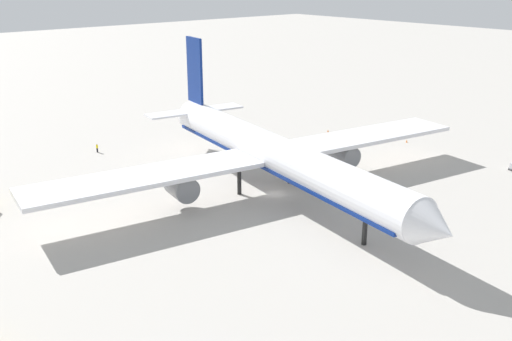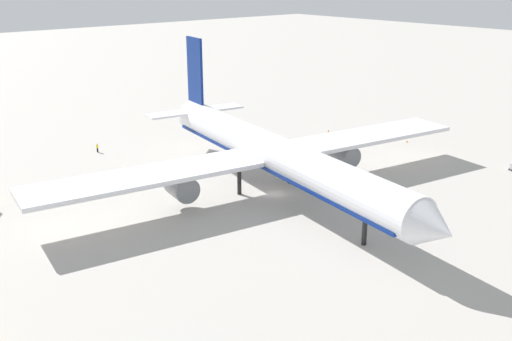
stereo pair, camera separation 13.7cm
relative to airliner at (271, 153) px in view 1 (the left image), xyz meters
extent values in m
plane|color=#ADA8A0|center=(1.35, -0.24, -6.73)|extent=(600.00, 600.00, 0.00)
cylinder|color=white|center=(1.35, -0.24, 0.24)|extent=(62.77, 16.17, 6.09)
cone|color=white|center=(34.64, -5.72, 0.24)|extent=(5.77, 6.68, 5.96)
cone|color=white|center=(-32.54, 5.33, 0.24)|extent=(6.94, 6.69, 5.78)
cube|color=navy|center=(-27.57, 4.51, 9.70)|extent=(6.00, 1.47, 12.83)
cube|color=white|center=(-27.17, 10.02, 1.45)|extent=(5.83, 9.76, 0.36)
cube|color=white|center=(-28.95, -0.83, 1.45)|extent=(5.83, 9.76, 0.36)
cube|color=white|center=(1.71, 21.22, -0.68)|extent=(14.79, 37.37, 0.70)
cylinder|color=slate|center=(1.81, 15.67, -2.89)|extent=(6.38, 4.63, 3.73)
cube|color=white|center=(-5.19, -20.69, -0.68)|extent=(14.79, 37.37, 0.70)
cylinder|color=slate|center=(-3.31, -15.47, -3.02)|extent=(5.41, 4.72, 3.99)
cylinder|color=black|center=(22.97, -3.80, -4.77)|extent=(0.70, 0.70, 3.92)
cylinder|color=black|center=(-0.92, 5.24, -4.77)|extent=(0.70, 0.70, 3.92)
cylinder|color=black|center=(-2.56, -4.71, -4.77)|extent=(0.70, 0.70, 3.92)
cube|color=navy|center=(1.35, -0.24, -1.44)|extent=(60.25, 15.46, 0.50)
cylinder|color=#333338|center=(21.22, 40.45, -6.45)|extent=(0.14, 0.60, 0.08)
cylinder|color=black|center=(20.58, 41.09, -6.53)|extent=(0.16, 0.41, 0.40)
cylinder|color=black|center=(-39.73, -11.77, -6.29)|extent=(0.38, 0.38, 0.88)
cylinder|color=yellow|center=(-39.73, -11.77, -5.52)|extent=(0.47, 0.47, 0.66)
sphere|color=tan|center=(-39.73, -11.77, -5.07)|extent=(0.24, 0.24, 0.24)
cone|color=orange|center=(-2.81, 42.09, -6.45)|extent=(0.36, 0.36, 0.55)
cone|color=orange|center=(-19.72, 35.55, -6.45)|extent=(0.36, 0.36, 0.55)
camera|label=1|loc=(67.49, -61.48, 28.40)|focal=40.94mm
camera|label=2|loc=(67.58, -61.38, 28.40)|focal=40.94mm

